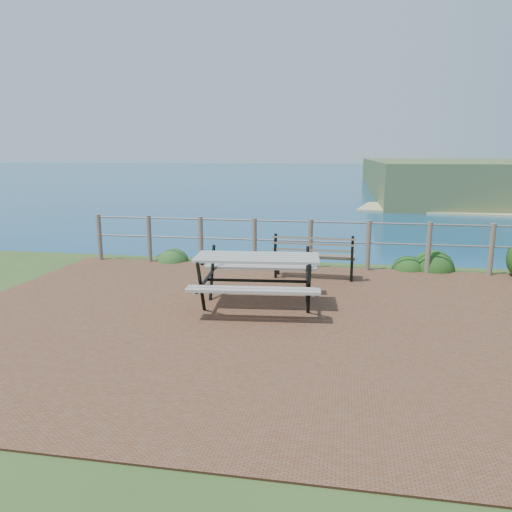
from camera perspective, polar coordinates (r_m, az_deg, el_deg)
The scene contains 7 objects.
ground at distance 7.06m, azimuth 4.14°, elevation -7.49°, with size 10.00×7.00×0.12m, color brown.
ocean at distance 206.65m, azimuth 10.20°, elevation 10.73°, with size 1200.00×1200.00×0.00m, color #155482.
safety_railing at distance 10.16m, azimuth 6.21°, elevation 1.70°, with size 9.40×0.10×1.00m.
picnic_table at distance 7.54m, azimuth 0.13°, elevation -2.26°, with size 1.91×1.60×0.78m.
park_bench at distance 9.33m, azimuth 6.68°, elevation 0.75°, with size 1.52×0.42×0.85m.
shrub_lip_west at distance 11.14m, azimuth -9.85°, elevation -0.53°, with size 0.75×0.75×0.48m, color #2C5921.
shrub_lip_east at distance 10.74m, azimuth 18.19°, elevation -1.40°, with size 0.87×0.87×0.65m, color #204A16.
Camera 1 is at (0.68, -6.64, 2.30)m, focal length 35.00 mm.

